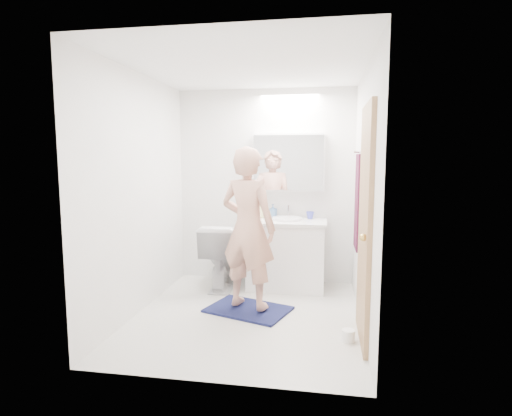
% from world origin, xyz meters
% --- Properties ---
extents(floor, '(2.50, 2.50, 0.00)m').
position_xyz_m(floor, '(0.00, 0.00, 0.00)').
color(floor, silver).
rests_on(floor, ground).
extents(ceiling, '(2.50, 2.50, 0.00)m').
position_xyz_m(ceiling, '(0.00, 0.00, 2.40)').
color(ceiling, white).
rests_on(ceiling, floor).
extents(wall_back, '(2.50, 0.00, 2.50)m').
position_xyz_m(wall_back, '(0.00, 1.25, 1.20)').
color(wall_back, white).
rests_on(wall_back, floor).
extents(wall_front, '(2.50, 0.00, 2.50)m').
position_xyz_m(wall_front, '(0.00, -1.25, 1.20)').
color(wall_front, white).
rests_on(wall_front, floor).
extents(wall_left, '(0.00, 2.50, 2.50)m').
position_xyz_m(wall_left, '(-1.10, 0.00, 1.20)').
color(wall_left, white).
rests_on(wall_left, floor).
extents(wall_right, '(0.00, 2.50, 2.50)m').
position_xyz_m(wall_right, '(1.10, 0.00, 1.20)').
color(wall_right, white).
rests_on(wall_right, floor).
extents(vanity_cabinet, '(0.90, 0.55, 0.78)m').
position_xyz_m(vanity_cabinet, '(0.30, 0.96, 0.39)').
color(vanity_cabinet, white).
rests_on(vanity_cabinet, floor).
extents(countertop, '(0.95, 0.58, 0.04)m').
position_xyz_m(countertop, '(0.30, 0.96, 0.80)').
color(countertop, silver).
rests_on(countertop, vanity_cabinet).
extents(sink_basin, '(0.36, 0.36, 0.03)m').
position_xyz_m(sink_basin, '(0.30, 0.99, 0.84)').
color(sink_basin, white).
rests_on(sink_basin, countertop).
extents(faucet, '(0.02, 0.02, 0.16)m').
position_xyz_m(faucet, '(0.30, 1.19, 0.90)').
color(faucet, silver).
rests_on(faucet, countertop).
extents(medicine_cabinet, '(0.88, 0.14, 0.70)m').
position_xyz_m(medicine_cabinet, '(0.30, 1.18, 1.50)').
color(medicine_cabinet, white).
rests_on(medicine_cabinet, wall_back).
extents(mirror_panel, '(0.84, 0.01, 0.66)m').
position_xyz_m(mirror_panel, '(0.30, 1.10, 1.50)').
color(mirror_panel, silver).
rests_on(mirror_panel, medicine_cabinet).
extents(toilet, '(0.46, 0.78, 0.78)m').
position_xyz_m(toilet, '(-0.46, 0.85, 0.39)').
color(toilet, white).
rests_on(toilet, floor).
extents(bath_rug, '(0.94, 0.78, 0.02)m').
position_xyz_m(bath_rug, '(-0.01, 0.13, 0.01)').
color(bath_rug, '#161746').
rests_on(bath_rug, floor).
extents(person, '(0.69, 0.56, 1.62)m').
position_xyz_m(person, '(-0.01, 0.13, 0.86)').
color(person, tan).
rests_on(person, bath_rug).
extents(door, '(0.04, 0.80, 2.00)m').
position_xyz_m(door, '(1.08, -0.35, 1.00)').
color(door, '#A57C52').
rests_on(door, wall_right).
extents(door_knob, '(0.06, 0.06, 0.06)m').
position_xyz_m(door_knob, '(1.04, -0.65, 0.95)').
color(door_knob, gold).
rests_on(door_knob, door).
extents(towel, '(0.02, 0.42, 1.00)m').
position_xyz_m(towel, '(1.08, 0.55, 1.10)').
color(towel, black).
rests_on(towel, wall_right).
extents(towel_hook, '(0.07, 0.02, 0.02)m').
position_xyz_m(towel_hook, '(1.07, 0.55, 1.62)').
color(towel_hook, silver).
rests_on(towel_hook, wall_right).
extents(soap_bottle_a, '(0.11, 0.11, 0.21)m').
position_xyz_m(soap_bottle_a, '(-0.03, 1.11, 0.92)').
color(soap_bottle_a, beige).
rests_on(soap_bottle_a, countertop).
extents(soap_bottle_b, '(0.10, 0.10, 0.17)m').
position_xyz_m(soap_bottle_b, '(0.11, 1.15, 0.90)').
color(soap_bottle_b, '#5079AB').
rests_on(soap_bottle_b, countertop).
extents(toothbrush_cup, '(0.10, 0.10, 0.09)m').
position_xyz_m(toothbrush_cup, '(0.57, 1.12, 0.86)').
color(toothbrush_cup, '#4149C5').
rests_on(toothbrush_cup, countertop).
extents(toilet_paper_roll, '(0.11, 0.11, 0.10)m').
position_xyz_m(toilet_paper_roll, '(0.96, -0.42, 0.05)').
color(toilet_paper_roll, white).
rests_on(toilet_paper_roll, floor).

